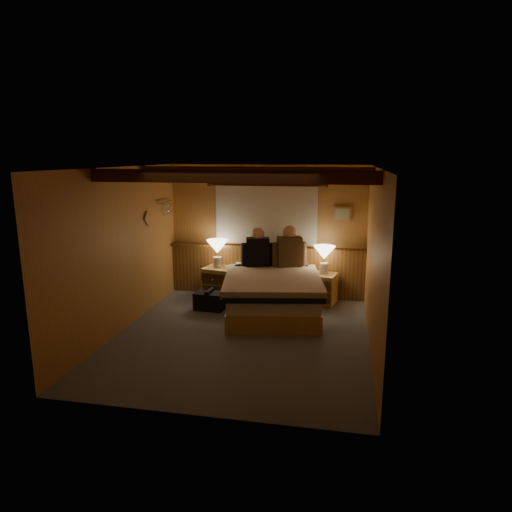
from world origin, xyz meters
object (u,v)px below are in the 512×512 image
(nightstand_left, at_px, (219,282))
(duffel_bag, at_px, (210,301))
(bed, at_px, (272,294))
(person_left, at_px, (258,250))
(person_right, at_px, (289,250))
(lamp_left, at_px, (217,248))
(lamp_right, at_px, (324,254))
(nightstand_right, at_px, (321,288))

(nightstand_left, distance_m, duffel_bag, 0.71)
(bed, height_order, duffel_bag, bed)
(person_left, height_order, person_right, person_right)
(bed, bearing_deg, lamp_left, 137.14)
(lamp_right, relative_size, duffel_bag, 0.97)
(nightstand_left, height_order, lamp_right, lamp_right)
(person_left, height_order, duffel_bag, person_left)
(nightstand_right, relative_size, lamp_left, 1.11)
(person_right, height_order, duffel_bag, person_right)
(lamp_right, xyz_separation_m, person_left, (-1.15, -0.18, 0.07))
(nightstand_left, distance_m, lamp_right, 1.98)
(lamp_right, bearing_deg, person_right, -170.78)
(nightstand_right, xyz_separation_m, person_left, (-1.12, -0.15, 0.68))
(nightstand_left, bearing_deg, duffel_bag, -76.19)
(bed, height_order, person_right, person_right)
(lamp_left, relative_size, person_right, 0.68)
(nightstand_right, height_order, person_right, person_right)
(person_left, bearing_deg, nightstand_right, -5.26)
(nightstand_right, bearing_deg, duffel_bag, -146.74)
(nightstand_left, height_order, person_right, person_right)
(bed, bearing_deg, person_left, 111.23)
(nightstand_right, bearing_deg, lamp_right, 56.48)
(lamp_right, relative_size, person_left, 0.69)
(person_left, relative_size, duffel_bag, 1.41)
(nightstand_right, bearing_deg, nightstand_left, -167.61)
(nightstand_left, height_order, person_left, person_left)
(bed, xyz_separation_m, lamp_left, (-1.13, 0.73, 0.57))
(nightstand_left, relative_size, duffel_bag, 1.18)
(nightstand_left, xyz_separation_m, lamp_right, (1.89, 0.04, 0.60))
(nightstand_left, xyz_separation_m, lamp_left, (-0.02, 0.00, 0.64))
(duffel_bag, bearing_deg, lamp_left, 96.22)
(nightstand_left, distance_m, lamp_left, 0.64)
(lamp_left, relative_size, duffel_bag, 1.01)
(person_right, xyz_separation_m, duffel_bag, (-1.27, -0.65, -0.80))
(bed, relative_size, nightstand_right, 3.84)
(person_left, relative_size, person_right, 0.95)
(person_left, xyz_separation_m, person_right, (0.55, 0.08, 0.02))
(lamp_right, height_order, person_left, person_left)
(person_right, bearing_deg, nightstand_left, 159.73)
(lamp_right, height_order, person_right, person_right)
(bed, distance_m, person_right, 0.93)
(bed, height_order, person_left, person_left)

